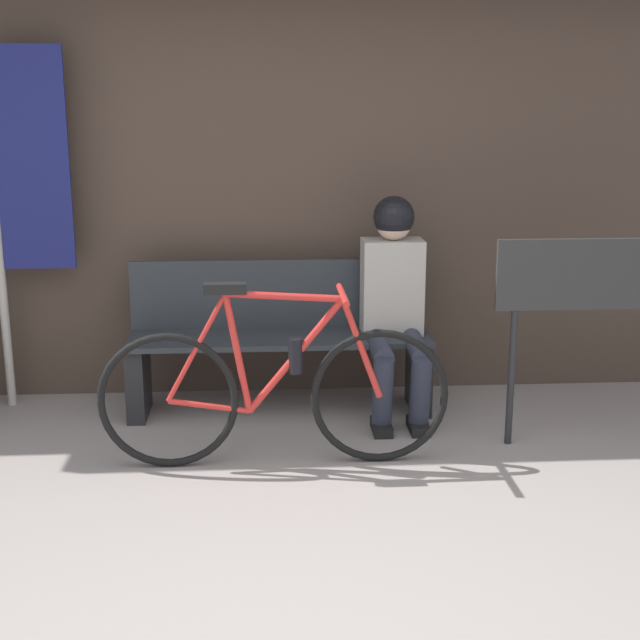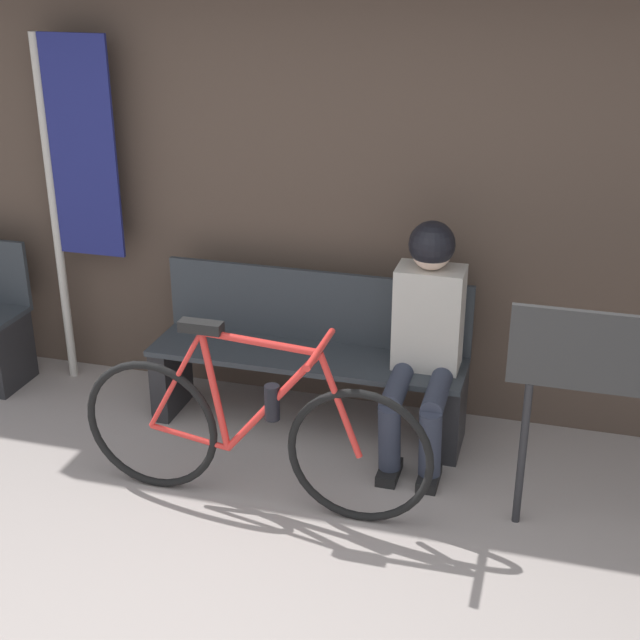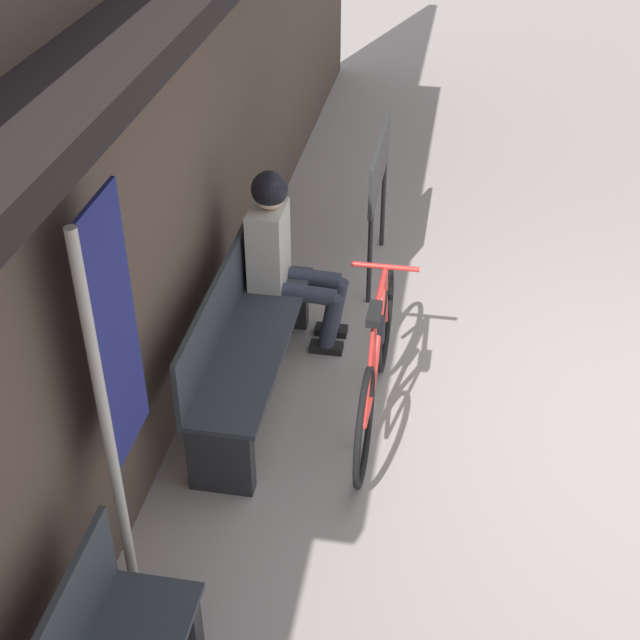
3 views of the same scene
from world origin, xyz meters
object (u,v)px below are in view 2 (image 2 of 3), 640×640
park_bench_near (309,358)px  signboard (634,373)px  banner_pole (73,172)px  bicycle (252,433)px  person_seated (425,327)px

park_bench_near → signboard: (1.59, -0.61, 0.42)m
park_bench_near → banner_pole: 1.68m
bicycle → person_seated: size_ratio=1.38×
person_seated → banner_pole: size_ratio=0.60×
banner_pole → bicycle: bearing=-35.0°
park_bench_near → bicycle: size_ratio=1.00×
person_seated → signboard: size_ratio=1.14×
banner_pole → signboard: banner_pole is taller
banner_pole → person_seated: bearing=-7.8°
bicycle → banner_pole: size_ratio=0.84×
park_bench_near → person_seated: 0.71m
signboard → park_bench_near: bearing=159.0°
park_bench_near → signboard: bearing=-21.0°
park_bench_near → person_seated: (0.64, -0.11, 0.30)m
person_seated → banner_pole: banner_pole is taller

